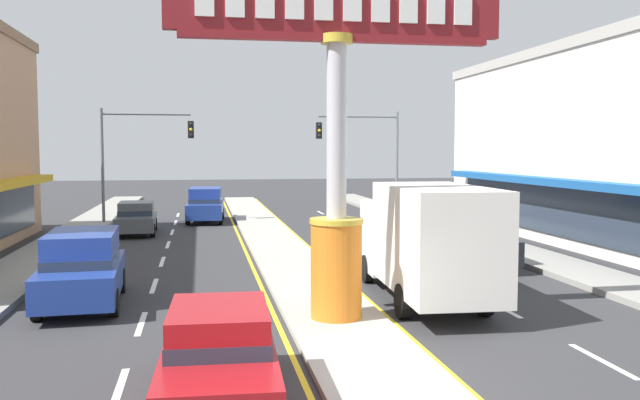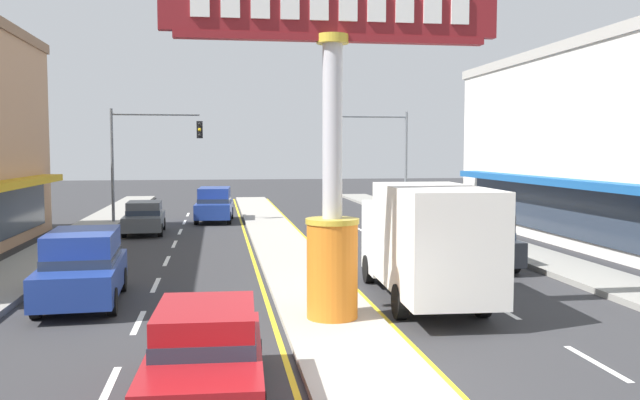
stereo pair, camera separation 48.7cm
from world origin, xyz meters
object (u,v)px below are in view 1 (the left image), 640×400
(traffic_light_left_side, at_px, (136,145))
(sedan_near_right_lane, at_px, (136,218))
(suv_far_left_oncoming, at_px, (470,238))
(sedan_kerb_right, at_px, (219,354))
(district_sign, at_px, (337,139))
(suv_near_left_lane, at_px, (82,267))
(suv_mid_left_lane, at_px, (206,204))
(box_truck_far_right_lane, at_px, (426,239))
(traffic_light_right_side, at_px, (368,146))

(traffic_light_left_side, height_order, sedan_near_right_lane, traffic_light_left_side)
(suv_far_left_oncoming, height_order, sedan_kerb_right, suv_far_left_oncoming)
(district_sign, bearing_deg, suv_near_left_lane, 153.77)
(traffic_light_left_side, height_order, sedan_kerb_right, traffic_light_left_side)
(sedan_near_right_lane, distance_m, suv_mid_left_lane, 5.94)
(suv_mid_left_lane, xyz_separation_m, sedan_kerb_right, (-0.00, -27.36, -0.20))
(district_sign, xyz_separation_m, box_truck_far_right_lane, (2.74, 1.72, -2.57))
(traffic_light_left_side, bearing_deg, district_sign, -73.79)
(box_truck_far_right_lane, relative_size, suv_far_left_oncoming, 1.50)
(suv_near_left_lane, distance_m, suv_far_left_oncoming, 12.80)
(sedan_near_right_lane, height_order, sedan_kerb_right, same)
(district_sign, xyz_separation_m, traffic_light_left_side, (-6.40, 22.01, -0.02))
(sedan_near_right_lane, xyz_separation_m, suv_far_left_oncoming, (12.22, -11.14, 0.20))
(traffic_light_right_side, height_order, suv_near_left_lane, traffic_light_right_side)
(district_sign, relative_size, suv_near_left_lane, 1.68)
(box_truck_far_right_lane, relative_size, suv_mid_left_lane, 1.49)
(traffic_light_right_side, distance_m, suv_mid_left_lane, 9.77)
(traffic_light_left_side, xyz_separation_m, suv_near_left_lane, (0.28, -18.99, -3.26))
(traffic_light_right_side, bearing_deg, suv_far_left_oncoming, -91.04)
(suv_far_left_oncoming, bearing_deg, district_sign, -131.85)
(traffic_light_left_side, bearing_deg, box_truck_far_right_lane, -65.75)
(sedan_kerb_right, bearing_deg, traffic_light_right_side, 71.23)
(district_sign, xyz_separation_m, suv_far_left_oncoming, (6.11, 6.82, -3.29))
(traffic_light_right_side, height_order, suv_mid_left_lane, traffic_light_right_side)
(suv_near_left_lane, relative_size, suv_far_left_oncoming, 1.01)
(suv_near_left_lane, height_order, suv_mid_left_lane, same)
(suv_mid_left_lane, relative_size, suv_far_left_oncoming, 1.01)
(suv_mid_left_lane, bearing_deg, sedan_near_right_lane, -123.86)
(box_truck_far_right_lane, distance_m, sedan_kerb_right, 8.37)
(traffic_light_left_side, relative_size, suv_far_left_oncoming, 1.33)
(sedan_near_right_lane, bearing_deg, sedan_kerb_right, -81.62)
(traffic_light_right_side, relative_size, suv_near_left_lane, 1.32)
(traffic_light_right_side, relative_size, sedan_near_right_lane, 1.42)
(district_sign, bearing_deg, sedan_near_right_lane, 108.80)
(sedan_near_right_lane, bearing_deg, suv_near_left_lane, -90.01)
(suv_mid_left_lane, bearing_deg, traffic_light_left_side, -166.26)
(traffic_light_left_side, xyz_separation_m, sedan_kerb_right, (3.59, -26.48, -3.46))
(traffic_light_left_side, distance_m, suv_far_left_oncoming, 19.94)
(sedan_near_right_lane, xyz_separation_m, sedan_kerb_right, (3.30, -22.44, 0.00))
(traffic_light_left_side, relative_size, suv_near_left_lane, 1.32)
(district_sign, height_order, sedan_kerb_right, district_sign)
(sedan_near_right_lane, relative_size, box_truck_far_right_lane, 0.62)
(district_sign, bearing_deg, traffic_light_left_side, 106.21)
(traffic_light_right_side, distance_m, sedan_kerb_right, 28.81)
(box_truck_far_right_lane, xyz_separation_m, suv_mid_left_lane, (-5.55, 21.17, -0.71))
(box_truck_far_right_lane, height_order, suv_near_left_lane, box_truck_far_right_lane)
(district_sign, relative_size, box_truck_far_right_lane, 1.13)
(box_truck_far_right_lane, distance_m, suv_near_left_lane, 8.98)
(suv_near_left_lane, xyz_separation_m, suv_mid_left_lane, (3.31, 19.87, 0.00))
(traffic_light_left_side, height_order, suv_far_left_oncoming, traffic_light_left_side)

